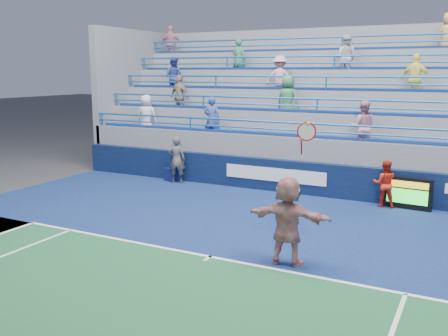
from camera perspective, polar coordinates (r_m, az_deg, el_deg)
The scene contains 8 objects.
ground at distance 11.17m, azimuth -1.61°, elevation -10.20°, with size 120.00×120.00×0.00m, color #333538.
sponsor_wall at distance 16.77m, azimuth 9.16°, elevation -1.15°, with size 18.00×0.32×1.10m.
bleacher_stand at distance 20.18m, azimuth 12.58°, elevation 3.65°, with size 18.00×5.60×6.13m.
serve_speed_board at distance 15.75m, azimuth 20.25°, elevation -2.75°, with size 1.39×0.26×0.96m.
judge_chair at distance 18.75m, azimuth -5.80°, elevation -0.62°, with size 0.61×0.62×0.88m.
tennis_player at distance 10.60m, azimuth 7.30°, elevation -5.98°, with size 1.81×0.70×3.06m.
line_judge at distance 18.30m, azimuth -5.42°, elevation 0.95°, with size 0.63×0.41×1.72m, color #151C3A.
ball_girl at distance 15.73m, azimuth 17.88°, elevation -1.72°, with size 0.70×0.55×1.44m, color red.
Camera 1 is at (5.04, -9.11, 4.04)m, focal length 40.00 mm.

